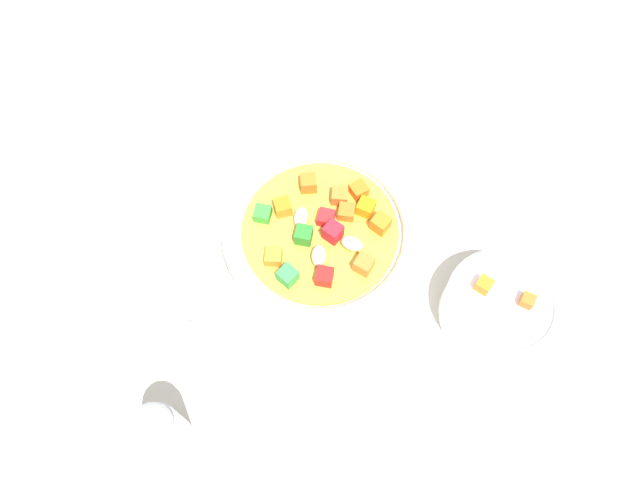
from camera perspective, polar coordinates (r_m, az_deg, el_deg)
ground_plane at (r=56.67cm, az=0.00°, el=-1.52°), size 140.00×140.00×2.00cm
soup_bowl_main at (r=53.20cm, az=0.01°, el=0.17°), size 17.04×17.04×6.17cm
spoon at (r=56.52cm, az=-14.30°, el=-2.22°), size 15.84×19.11×1.02cm
side_bowl_small at (r=53.55cm, az=16.65°, el=-6.25°), size 9.68×9.68×4.92cm
pepper_shaker at (r=48.54cm, az=-14.90°, el=-17.04°), size 3.47×3.47×8.34cm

